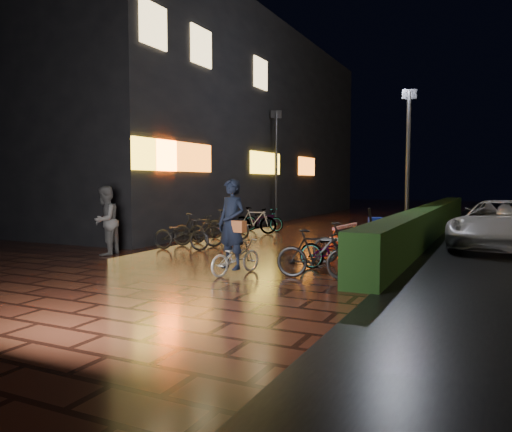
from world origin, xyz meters
The scene contains 12 objects.
ground centered at (0.00, 0.00, 0.00)m, with size 80.00×80.00×0.00m, color #381911.
hedge centered at (3.30, 8.00, 0.50)m, with size 0.70×20.00×1.00m, color black.
bystander_person centered at (-3.46, -0.55, 0.86)m, with size 0.84×0.65×1.73m, color #57575A.
van centered at (5.47, 5.13, 0.66)m, with size 2.18×4.72×1.31m, color #B6B6BB.
storefront_block centered at (-9.50, 11.50, 4.50)m, with size 12.09×22.00×9.00m.
lamp_post_hedge centered at (2.76, 6.19, 2.59)m, with size 0.45×0.20×4.71m.
lamp_post_sf centered at (-3.18, 9.47, 2.65)m, with size 0.46×0.19×4.83m.
cyclist centered at (0.67, -1.47, 0.70)m, with size 0.81×1.40×1.90m.
traffic_barrier centered at (1.85, 2.35, 0.37)m, with size 0.58×1.83×0.74m.
cart_assembly centered at (1.98, 5.23, 0.54)m, with size 0.70×0.75×1.06m.
parked_bikes_storefront centered at (-2.32, 3.58, 0.44)m, with size 1.89×6.24×0.94m.
parked_bikes_hedge centered at (2.34, -0.22, 0.45)m, with size 1.69×2.36×0.94m.
Camera 1 is at (5.32, -10.05, 1.85)m, focal length 35.00 mm.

